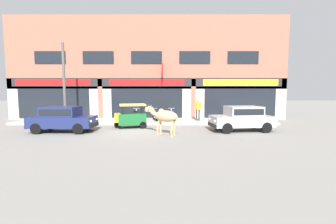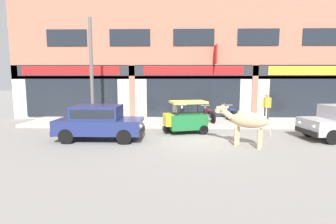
{
  "view_description": "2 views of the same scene",
  "coord_description": "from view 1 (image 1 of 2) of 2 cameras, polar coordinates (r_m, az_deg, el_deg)",
  "views": [
    {
      "loc": [
        1.74,
        -13.18,
        2.32
      ],
      "look_at": [
        1.68,
        1.0,
        1.02
      ],
      "focal_mm": 24.0,
      "sensor_mm": 36.0,
      "label": 1
    },
    {
      "loc": [
        -1.18,
        -11.13,
        2.56
      ],
      "look_at": [
        -1.47,
        1.0,
        1.01
      ],
      "focal_mm": 28.0,
      "sensor_mm": 36.0,
      "label": 2
    }
  ],
  "objects": [
    {
      "name": "ground_plane",
      "position": [
        13.49,
        -7.18,
        -4.7
      ],
      "size": [
        90.0,
        90.0,
        0.0
      ],
      "primitive_type": "plane",
      "color": "gray"
    },
    {
      "name": "utility_pole",
      "position": [
        17.27,
        -24.63,
        6.71
      ],
      "size": [
        0.18,
        0.18,
        5.51
      ],
      "primitive_type": "cylinder",
      "color": "#595651",
      "rests_on": "sidewalk"
    },
    {
      "name": "sidewalk",
      "position": [
        17.18,
        -5.57,
        -2.29
      ],
      "size": [
        19.0,
        3.13,
        0.15
      ],
      "primitive_type": "cube",
      "color": "#B7AFA3",
      "rests_on": "ground"
    },
    {
      "name": "car_0",
      "position": [
        14.21,
        -24.97,
        -1.34
      ],
      "size": [
        3.63,
        1.65,
        1.46
      ],
      "color": "black",
      "rests_on": "ground"
    },
    {
      "name": "cow",
      "position": [
        11.93,
        -0.73,
        -1.09
      ],
      "size": [
        1.91,
        1.35,
        1.61
      ],
      "color": "tan",
      "rests_on": "ground"
    },
    {
      "name": "pedestrian",
      "position": [
        16.85,
        7.86,
        1.16
      ],
      "size": [
        0.5,
        0.32,
        1.6
      ],
      "color": "#2D2D33",
      "rests_on": "sidewalk"
    },
    {
      "name": "motorcycle_0",
      "position": [
        17.08,
        -8.07,
        -0.8
      ],
      "size": [
        0.52,
        1.81,
        0.88
      ],
      "color": "black",
      "rests_on": "sidewalk"
    },
    {
      "name": "shop_building",
      "position": [
        18.92,
        -5.1,
        10.3
      ],
      "size": [
        23.0,
        1.4,
        8.44
      ],
      "color": "#9E604C",
      "rests_on": "ground"
    },
    {
      "name": "motorcycle_2",
      "position": [
        16.99,
        1.45,
        -0.78
      ],
      "size": [
        0.54,
        1.8,
        0.88
      ],
      "color": "black",
      "rests_on": "sidewalk"
    },
    {
      "name": "auto_rickshaw",
      "position": [
        14.55,
        -9.22,
        -1.38
      ],
      "size": [
        2.14,
        1.54,
        1.52
      ],
      "color": "black",
      "rests_on": "ground"
    },
    {
      "name": "motorcycle_1",
      "position": [
        16.84,
        -3.03,
        -0.84
      ],
      "size": [
        0.66,
        1.78,
        0.88
      ],
      "color": "black",
      "rests_on": "sidewalk"
    },
    {
      "name": "car_1",
      "position": [
        13.84,
        18.54,
        -1.28
      ],
      "size": [
        3.74,
        1.99,
        1.46
      ],
      "color": "black",
      "rests_on": "ground"
    }
  ]
}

